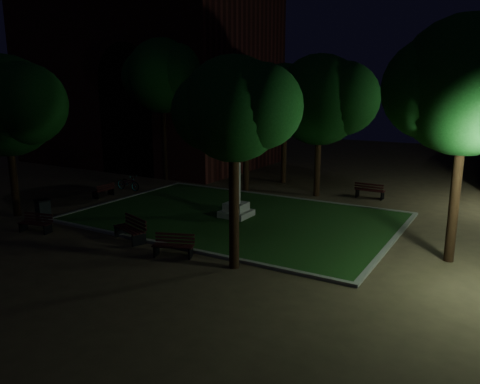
% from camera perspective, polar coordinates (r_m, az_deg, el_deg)
% --- Properties ---
extents(ground, '(80.00, 80.00, 0.00)m').
position_cam_1_polar(ground, '(21.69, -3.20, -4.41)').
color(ground, '#4C3C27').
extents(lawn, '(15.00, 10.00, 0.08)m').
position_cam_1_polar(lawn, '(23.30, -0.47, -3.08)').
color(lawn, '#1C4115').
rests_on(lawn, ground).
extents(lawn_kerb, '(15.40, 10.40, 0.12)m').
position_cam_1_polar(lawn_kerb, '(23.30, -0.47, -3.03)').
color(lawn_kerb, slate).
rests_on(lawn_kerb, ground).
extents(monument, '(1.40, 1.40, 3.20)m').
position_cam_1_polar(monument, '(23.07, -0.47, -0.89)').
color(monument, '#A09D95').
rests_on(monument, lawn).
extents(building_main, '(20.00, 12.00, 15.00)m').
position_cam_1_polar(building_main, '(41.41, -11.27, 13.80)').
color(building_main, '#421816').
rests_on(building_main, ground).
extents(tree_west, '(6.01, 4.90, 7.93)m').
position_cam_1_polar(tree_west, '(25.47, -26.53, 9.36)').
color(tree_west, black).
rests_on(tree_west, ground).
extents(tree_north_wl, '(5.03, 4.11, 7.82)m').
position_cam_1_polar(tree_north_wl, '(28.33, 0.91, 11.41)').
color(tree_north_wl, black).
rests_on(tree_north_wl, ground).
extents(tree_north_er, '(6.38, 5.21, 8.25)m').
position_cam_1_polar(tree_north_er, '(27.67, 9.92, 10.98)').
color(tree_north_er, black).
rests_on(tree_north_er, ground).
extents(tree_east, '(5.97, 4.87, 8.84)m').
position_cam_1_polar(tree_east, '(18.25, 26.21, 11.52)').
color(tree_east, black).
rests_on(tree_east, ground).
extents(tree_se, '(4.39, 3.58, 7.43)m').
position_cam_1_polar(tree_se, '(15.83, -0.54, 10.01)').
color(tree_se, black).
rests_on(tree_se, ground).
extents(tree_nw, '(6.13, 5.01, 9.62)m').
position_cam_1_polar(tree_nw, '(32.77, -9.22, 13.79)').
color(tree_nw, black).
rests_on(tree_nw, ground).
extents(tree_far_north, '(5.26, 4.29, 7.92)m').
position_cam_1_polar(tree_far_north, '(31.44, 5.65, 11.50)').
color(tree_far_north, black).
rests_on(tree_far_north, ground).
extents(lamppost_nw, '(1.18, 0.28, 4.03)m').
position_cam_1_polar(lamppost_nw, '(35.92, -11.89, 6.77)').
color(lamppost_nw, black).
rests_on(lamppost_nw, ground).
extents(bench_near_left, '(1.92, 1.20, 1.00)m').
position_cam_1_polar(bench_near_left, '(20.36, -13.13, -4.48)').
color(bench_near_left, black).
rests_on(bench_near_left, ground).
extents(bench_near_right, '(1.66, 1.07, 0.86)m').
position_cam_1_polar(bench_near_right, '(18.21, -8.09, -6.53)').
color(bench_near_right, black).
rests_on(bench_near_right, ground).
extents(bench_west_near, '(1.59, 0.86, 0.83)m').
position_cam_1_polar(bench_west_near, '(22.89, -23.60, -3.54)').
color(bench_west_near, black).
rests_on(bench_west_near, ground).
extents(bench_left_side, '(0.50, 1.40, 0.77)m').
position_cam_1_polar(bench_left_side, '(28.86, -16.27, 0.14)').
color(bench_left_side, black).
rests_on(bench_left_side, ground).
extents(bench_far_side, '(1.70, 0.62, 0.93)m').
position_cam_1_polar(bench_far_side, '(28.35, 15.53, 0.12)').
color(bench_far_side, black).
rests_on(bench_far_side, ground).
extents(trash_bin, '(0.74, 0.74, 1.06)m').
position_cam_1_polar(trash_bin, '(24.62, -22.88, -2.04)').
color(trash_bin, black).
rests_on(trash_bin, ground).
extents(bicycle, '(1.84, 0.68, 0.96)m').
position_cam_1_polar(bicycle, '(30.32, -13.48, 1.11)').
color(bicycle, black).
rests_on(bicycle, ground).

